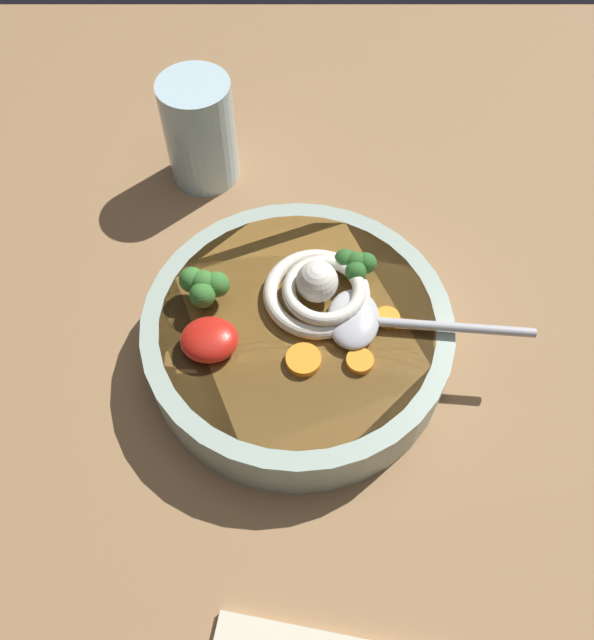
{
  "coord_description": "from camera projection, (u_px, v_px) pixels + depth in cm",
  "views": [
    {
      "loc": [
        -3.03,
        -29.23,
        56.31
      ],
      "look_at": [
        -2.99,
        1.15,
        9.26
      ],
      "focal_mm": 37.11,
      "sensor_mm": 36.0,
      "label": 1
    }
  ],
  "objects": [
    {
      "name": "table_slab",
      "position": [
        329.0,
        373.0,
        0.61
      ],
      "size": [
        111.74,
        111.74,
        3.99
      ],
      "primitive_type": "cube",
      "color": "#936D47",
      "rests_on": "ground"
    },
    {
      "name": "carrot_slice_center",
      "position": [
        359.0,
        361.0,
        0.53
      ],
      "size": [
        2.25,
        2.25,
        0.65
      ],
      "primitive_type": "cylinder",
      "color": "orange",
      "rests_on": "soup_bowl"
    },
    {
      "name": "soup_spoon",
      "position": [
        369.0,
        320.0,
        0.55
      ],
      "size": [
        17.43,
        6.35,
        1.6
      ],
      "rotation": [
        0.0,
        0.0,
        6.2
      ],
      "color": "#B7B7BC",
      "rests_on": "soup_bowl"
    },
    {
      "name": "broccoli_floret_far",
      "position": [
        203.0,
        286.0,
        0.55
      ],
      "size": [
        4.31,
        3.71,
        3.41
      ],
      "color": "#7A9E60",
      "rests_on": "soup_bowl"
    },
    {
      "name": "carrot_slice_right",
      "position": [
        303.0,
        360.0,
        0.54
      ],
      "size": [
        2.9,
        2.9,
        0.7
      ],
      "primitive_type": "cylinder",
      "color": "orange",
      "rests_on": "soup_bowl"
    },
    {
      "name": "carrot_slice_near_spoon",
      "position": [
        387.0,
        318.0,
        0.56
      ],
      "size": [
        2.09,
        2.09,
        0.45
      ],
      "primitive_type": "cylinder",
      "color": "orange",
      "rests_on": "soup_bowl"
    },
    {
      "name": "drinking_glass",
      "position": [
        199.0,
        132.0,
        0.68
      ],
      "size": [
        7.33,
        7.33,
        11.61
      ],
      "primitive_type": "cylinder",
      "color": "silver",
      "rests_on": "table_slab"
    },
    {
      "name": "broccoli_floret_left",
      "position": [
        355.0,
        264.0,
        0.57
      ],
      "size": [
        3.68,
        3.16,
        2.91
      ],
      "color": "#7A9E60",
      "rests_on": "soup_bowl"
    },
    {
      "name": "soup_bowl",
      "position": [
        297.0,
        336.0,
        0.58
      ],
      "size": [
        26.72,
        26.72,
        5.27
      ],
      "color": "#9EB2A3",
      "rests_on": "table_slab"
    },
    {
      "name": "chili_sauce_dollop",
      "position": [
        209.0,
        340.0,
        0.54
      ],
      "size": [
        4.78,
        4.3,
        2.15
      ],
      "primitive_type": "ellipsoid",
      "color": "red",
      "rests_on": "soup_bowl"
    },
    {
      "name": "noodle_pile",
      "position": [
        318.0,
        290.0,
        0.56
      ],
      "size": [
        10.17,
        9.97,
        4.09
      ],
      "color": "silver",
      "rests_on": "soup_bowl"
    }
  ]
}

